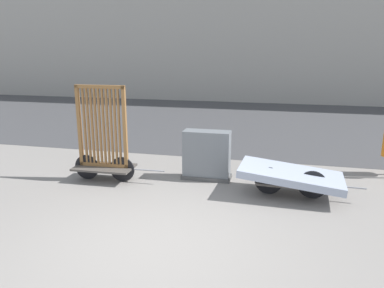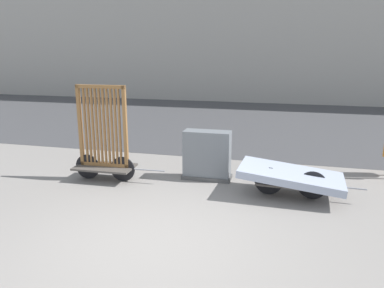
# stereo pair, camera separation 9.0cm
# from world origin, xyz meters

# --- Properties ---
(ground_plane) EXTENTS (60.00, 60.00, 0.00)m
(ground_plane) POSITION_xyz_m (0.00, 0.00, 0.00)
(ground_plane) COLOR gray
(road_strip) EXTENTS (56.00, 10.42, 0.01)m
(road_strip) POSITION_xyz_m (0.00, 9.64, 0.00)
(road_strip) COLOR #424244
(road_strip) RESTS_ON ground_plane
(bike_cart_with_bedframe) EXTENTS (1.97, 0.70, 1.99)m
(bike_cart_with_bedframe) POSITION_xyz_m (-1.88, 2.31, 0.72)
(bike_cart_with_bedframe) COLOR #4C4742
(bike_cart_with_bedframe) RESTS_ON ground_plane
(bike_cart_with_mattress) EXTENTS (2.28, 1.13, 0.57)m
(bike_cart_with_mattress) POSITION_xyz_m (1.89, 2.31, 0.39)
(bike_cart_with_mattress) COLOR #4C4742
(bike_cart_with_mattress) RESTS_ON ground_plane
(utility_cabinet) EXTENTS (1.04, 0.44, 1.04)m
(utility_cabinet) POSITION_xyz_m (0.18, 2.91, 0.48)
(utility_cabinet) COLOR #4C4C4C
(utility_cabinet) RESTS_ON ground_plane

